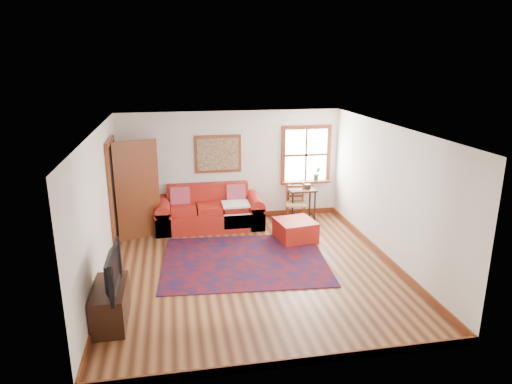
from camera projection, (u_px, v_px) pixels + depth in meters
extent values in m
plane|color=#472413|center=(252.00, 269.00, 8.12)|extent=(5.50, 5.50, 0.00)
cube|color=silver|center=(231.00, 166.00, 10.36)|extent=(5.00, 0.04, 2.50)
cube|color=silver|center=(294.00, 274.00, 5.17)|extent=(5.00, 0.04, 2.50)
cube|color=silver|center=(99.00, 211.00, 7.33)|extent=(0.04, 5.50, 2.50)
cube|color=silver|center=(389.00, 194.00, 8.20)|extent=(0.04, 5.50, 2.50)
cube|color=white|center=(252.00, 129.00, 7.41)|extent=(5.00, 5.50, 0.04)
cube|color=brown|center=(232.00, 216.00, 10.68)|extent=(5.00, 0.03, 0.12)
cube|color=brown|center=(107.00, 277.00, 7.67)|extent=(0.03, 5.50, 0.12)
cube|color=brown|center=(383.00, 255.00, 8.53)|extent=(0.03, 5.50, 0.12)
cube|color=white|center=(306.00, 155.00, 10.60)|extent=(1.00, 0.02, 1.20)
cube|color=brown|center=(307.00, 127.00, 10.40)|extent=(1.18, 0.06, 0.09)
cube|color=brown|center=(305.00, 182.00, 10.76)|extent=(1.18, 0.06, 0.09)
cube|color=brown|center=(283.00, 156.00, 10.49)|extent=(0.09, 0.06, 1.20)
cube|color=brown|center=(328.00, 154.00, 10.68)|extent=(0.09, 0.06, 1.20)
cube|color=brown|center=(306.00, 155.00, 10.58)|extent=(1.00, 0.04, 0.05)
cube|color=brown|center=(306.00, 182.00, 10.69)|extent=(1.15, 0.20, 0.04)
imported|color=#205C22|center=(317.00, 174.00, 10.66)|extent=(0.18, 0.15, 0.33)
cube|color=black|center=(113.00, 196.00, 8.90)|extent=(0.02, 0.90, 2.05)
cube|color=brown|center=(111.00, 203.00, 8.44)|extent=(0.06, 0.09, 2.05)
cube|color=brown|center=(117.00, 189.00, 9.38)|extent=(0.06, 0.09, 2.05)
cube|color=brown|center=(109.00, 141.00, 8.61)|extent=(0.06, 1.08, 0.09)
cube|color=brown|center=(137.00, 190.00, 9.26)|extent=(0.86, 0.35, 2.05)
cube|color=silver|center=(137.00, 186.00, 9.23)|extent=(0.56, 0.22, 1.33)
cube|color=brown|center=(218.00, 154.00, 10.20)|extent=(1.05, 0.04, 0.85)
cube|color=tan|center=(218.00, 154.00, 10.17)|extent=(0.92, 0.03, 0.72)
cube|color=#550C0E|center=(244.00, 260.00, 8.43)|extent=(3.16, 2.61, 0.02)
cube|color=#A71E15|center=(210.00, 219.00, 10.07)|extent=(2.33, 0.96, 0.41)
cube|color=#A71E15|center=(208.00, 194.00, 10.28)|extent=(1.81, 0.26, 0.51)
cube|color=#A71E15|center=(163.00, 219.00, 9.88)|extent=(0.32, 0.96, 0.51)
cube|color=#A71E15|center=(254.00, 214.00, 10.24)|extent=(0.32, 0.96, 0.51)
cube|color=#CA521C|center=(180.00, 197.00, 10.00)|extent=(0.43, 0.21, 0.44)
cube|color=#CA521C|center=(236.00, 194.00, 10.22)|extent=(0.43, 0.21, 0.44)
cube|color=silver|center=(236.00, 204.00, 9.90)|extent=(0.59, 0.53, 0.04)
cube|color=#A71E15|center=(295.00, 230.00, 9.37)|extent=(0.85, 0.85, 0.42)
cube|color=black|center=(302.00, 190.00, 10.41)|extent=(0.62, 0.47, 0.04)
cylinder|color=black|center=(293.00, 208.00, 10.28)|extent=(0.04, 0.04, 0.71)
cylinder|color=black|center=(315.00, 207.00, 10.37)|extent=(0.04, 0.04, 0.71)
cylinder|color=black|center=(288.00, 203.00, 10.65)|extent=(0.04, 0.04, 0.71)
cylinder|color=black|center=(310.00, 202.00, 10.74)|extent=(0.04, 0.04, 0.71)
cube|color=tan|center=(296.00, 204.00, 10.26)|extent=(0.48, 0.47, 0.04)
cylinder|color=brown|center=(288.00, 217.00, 10.15)|extent=(0.04, 0.04, 0.44)
cylinder|color=brown|center=(304.00, 216.00, 10.16)|extent=(0.04, 0.04, 0.44)
cylinder|color=brown|center=(287.00, 202.00, 10.42)|extent=(0.04, 0.04, 0.91)
cylinder|color=brown|center=(303.00, 202.00, 10.43)|extent=(0.04, 0.04, 0.91)
cube|color=brown|center=(295.00, 191.00, 10.35)|extent=(0.37, 0.09, 0.27)
cube|color=black|center=(110.00, 304.00, 6.42)|extent=(0.45, 0.99, 0.55)
imported|color=black|center=(107.00, 271.00, 6.16)|extent=(0.13, 1.01, 0.58)
cylinder|color=silver|center=(115.00, 270.00, 6.66)|extent=(0.12, 0.12, 0.18)
cylinder|color=#FFA53F|center=(115.00, 271.00, 6.67)|extent=(0.07, 0.07, 0.12)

